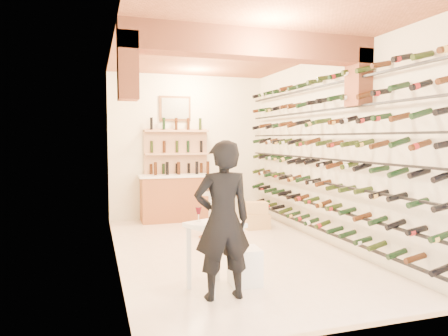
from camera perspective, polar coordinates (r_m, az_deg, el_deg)
name	(u,v)px	position (r m, az deg, el deg)	size (l,w,h in m)	color
ground	(230,250)	(6.79, 0.77, -11.18)	(6.00, 6.00, 0.00)	white
room_shell	(235,107)	(6.33, 1.53, 8.28)	(3.52, 6.02, 3.21)	silver
wine_rack	(316,153)	(7.19, 12.47, 2.07)	(0.32, 5.70, 2.56)	black
back_counter	(179,196)	(9.13, -6.23, -3.86)	(1.70, 0.62, 1.29)	#99572F
back_shelving	(176,166)	(9.30, -6.55, 0.21)	(1.40, 0.31, 2.73)	tan
tasting_table	(215,235)	(4.97, -1.28, -9.12)	(0.72, 0.72, 0.96)	white
white_stool	(245,266)	(5.24, 2.87, -13.26)	(0.36, 0.36, 0.45)	white
person	(223,220)	(4.64, -0.20, -7.14)	(0.65, 0.42, 1.77)	black
chrome_barstool	(211,211)	(7.45, -1.81, -5.84)	(0.45, 0.45, 0.87)	silver
crate_lower	(256,221)	(8.36, 4.45, -7.26)	(0.49, 0.34, 0.29)	tan
crate_upper	(256,208)	(8.32, 4.46, -5.46)	(0.41, 0.28, 0.24)	tan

